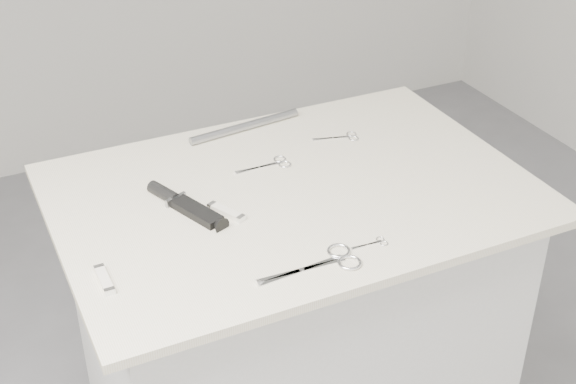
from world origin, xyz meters
name	(u,v)px	position (x,y,z in m)	size (l,w,h in m)	color
plinth	(293,354)	(0.00, 0.00, 0.45)	(0.90, 0.60, 0.90)	silver
display_board	(294,193)	(0.00, 0.00, 0.91)	(1.00, 0.70, 0.02)	beige
large_shears	(329,261)	(-0.05, -0.26, 0.92)	(0.20, 0.09, 0.01)	silver
embroidery_scissors_a	(272,164)	(0.00, 0.11, 0.92)	(0.13, 0.06, 0.00)	silver
embroidery_scissors_b	(343,137)	(0.21, 0.16, 0.92)	(0.11, 0.06, 0.00)	silver
tiny_scissors	(374,243)	(0.05, -0.25, 0.92)	(0.07, 0.03, 0.00)	silver
sheathed_knife	(181,203)	(-0.24, 0.04, 0.93)	(0.10, 0.20, 0.03)	black
pocket_knife_a	(104,280)	(-0.44, -0.14, 0.93)	(0.02, 0.08, 0.01)	silver
pocket_knife_b	(226,212)	(-0.16, -0.03, 0.93)	(0.06, 0.09, 0.01)	silver
metal_rail	(245,126)	(0.01, 0.30, 0.93)	(0.02, 0.02, 0.29)	gray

